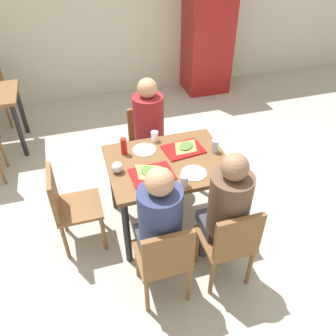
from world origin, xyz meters
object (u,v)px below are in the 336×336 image
object	(u,v)px
plastic_cup_a	(155,136)
condiment_bottle	(124,146)
tray_red_far	(183,149)
chair_near_right	(230,242)
drink_fridge	(208,33)
tray_red_near	(152,174)
chair_near_left	(165,258)
paper_plate_near_edge	(194,173)
pizza_slice_b	(186,146)
soda_can	(215,146)
plastic_cup_b	(184,181)
foil_bundle	(117,167)
chair_far_side	(147,139)
paper_plate_center	(144,150)
pizza_slice_a	(149,171)
chair_left_end	(68,204)
person_far_side	(150,127)
person_in_red	(159,222)
main_table	(168,171)
person_in_brown_jacket	(226,207)

from	to	relation	value
plastic_cup_a	condiment_bottle	xyz separation A→B (m)	(-0.32, -0.13, 0.03)
tray_red_far	chair_near_right	bearing A→B (deg)	-85.04
chair_near_right	drink_fridge	distance (m)	3.89
tray_red_near	plastic_cup_a	xyz separation A→B (m)	(0.16, 0.50, 0.04)
chair_near_left	tray_red_near	bearing A→B (deg)	83.00
paper_plate_near_edge	condiment_bottle	distance (m)	0.69
drink_fridge	tray_red_near	bearing A→B (deg)	-119.76
pizza_slice_b	soda_can	world-z (taller)	soda_can
chair_near_right	tray_red_far	bearing A→B (deg)	94.96
plastic_cup_b	foil_bundle	world-z (taller)	same
chair_far_side	paper_plate_near_edge	xyz separation A→B (m)	(0.16, -1.03, 0.27)
soda_can	drink_fridge	size ratio (longest dim) A/B	0.06
chair_far_side	paper_plate_center	world-z (taller)	chair_far_side
chair_near_left	tray_red_far	world-z (taller)	chair_near_left
chair_far_side	paper_plate_center	size ratio (longest dim) A/B	3.86
paper_plate_center	pizza_slice_a	bearing A→B (deg)	-97.12
pizza_slice_a	chair_left_end	bearing A→B (deg)	170.21
drink_fridge	person_far_side	bearing A→B (deg)	-124.88
person_in_red	plastic_cup_b	size ratio (longest dim) A/B	12.59
tray_red_near	drink_fridge	distance (m)	3.46
tray_red_near	drink_fridge	xyz separation A→B (m)	(1.71, 3.00, 0.18)
condiment_bottle	pizza_slice_a	bearing A→B (deg)	-67.87
plastic_cup_a	paper_plate_center	bearing A→B (deg)	-136.93
foil_bundle	condiment_bottle	bearing A→B (deg)	66.83
soda_can	condiment_bottle	world-z (taller)	condiment_bottle
soda_can	foil_bundle	xyz separation A→B (m)	(-0.91, -0.04, -0.01)
main_table	paper_plate_near_edge	world-z (taller)	paper_plate_near_edge
tray_red_near	condiment_bottle	world-z (taller)	condiment_bottle
person_far_side	soda_can	xyz separation A→B (m)	(0.46, -0.64, 0.08)
tray_red_far	condiment_bottle	distance (m)	0.55
person_in_brown_jacket	person_far_side	distance (m)	1.35
foil_bundle	drink_fridge	world-z (taller)	drink_fridge
person_in_red	person_far_side	bearing A→B (deg)	78.54
tray_red_near	chair_left_end	bearing A→B (deg)	168.71
person_in_red	main_table	bearing A→B (deg)	67.93
chair_left_end	foil_bundle	world-z (taller)	foil_bundle
chair_near_left	condiment_bottle	distance (m)	1.09
chair_near_right	pizza_slice_a	distance (m)	0.88
condiment_bottle	drink_fridge	distance (m)	3.22
plastic_cup_b	condiment_bottle	world-z (taller)	condiment_bottle
chair_near_left	pizza_slice_b	size ratio (longest dim) A/B	2.99
main_table	pizza_slice_b	bearing A→B (deg)	33.68
tray_red_far	soda_can	xyz separation A→B (m)	(0.27, -0.10, 0.05)
drink_fridge	soda_can	bearing A→B (deg)	-110.71
chair_near_right	condiment_bottle	bearing A→B (deg)	120.88
chair_far_side	drink_fridge	distance (m)	2.59
person_in_brown_jacket	plastic_cup_b	bearing A→B (deg)	128.23
chair_near_right	tray_red_far	xyz separation A→B (m)	(-0.08, 0.93, 0.28)
condiment_bottle	chair_near_left	bearing A→B (deg)	-85.54
person_in_brown_jacket	condiment_bottle	xyz separation A→B (m)	(-0.62, 0.89, 0.10)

